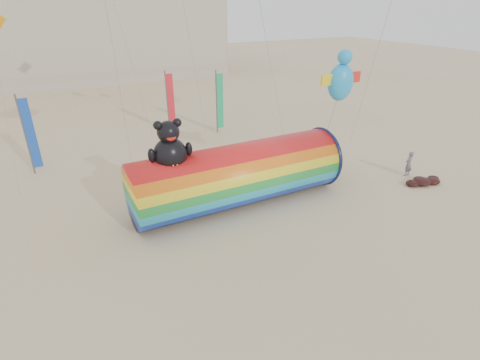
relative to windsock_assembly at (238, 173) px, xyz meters
name	(u,v)px	position (x,y,z in m)	size (l,w,h in m)	color
ground	(245,240)	(-1.39, -3.42, -1.78)	(160.00, 160.00, 0.00)	#CCB58C
windsock_assembly	(238,173)	(0.00, 0.00, 0.00)	(11.64, 3.55, 5.37)	red
kite_handler	(409,164)	(11.25, -1.94, -0.96)	(0.60, 0.39, 1.64)	slate
fabric_bundle	(423,181)	(11.18, -3.26, -1.61)	(2.62, 1.35, 0.41)	#3B0D0A
festival_banners	(149,111)	(-1.58, 11.56, 0.86)	(14.66, 3.91, 5.20)	#59595E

